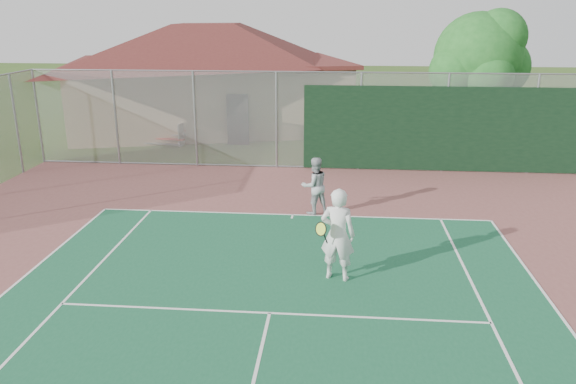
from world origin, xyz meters
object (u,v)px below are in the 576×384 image
object	(u,v)px
player_white_front	(338,235)
player_grey_back	(315,186)
tree	(480,60)
clubhouse	(210,65)
bleachers	(158,131)

from	to	relation	value
player_white_front	player_grey_back	xyz separation A→B (m)	(-0.65, 4.09, -0.20)
player_grey_back	tree	bearing A→B (deg)	-153.93
clubhouse	player_white_front	xyz separation A→B (m)	(6.40, -16.80, -2.00)
bleachers	tree	xyz separation A→B (m)	(13.34, -0.58, 3.21)
tree	player_white_front	xyz separation A→B (m)	(-5.46, -12.09, -2.71)
clubhouse	tree	bearing A→B (deg)	-37.00
tree	player_grey_back	size ratio (longest dim) A/B	3.47
tree	player_white_front	bearing A→B (deg)	-114.32
clubhouse	player_grey_back	size ratio (longest dim) A/B	9.62
player_grey_back	clubhouse	bearing A→B (deg)	-92.16
tree	player_white_front	world-z (taller)	tree
clubhouse	player_grey_back	distance (m)	14.12
tree	player_grey_back	world-z (taller)	tree
clubhouse	player_white_front	size ratio (longest dim) A/B	7.75
bleachers	player_white_front	bearing A→B (deg)	-48.77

